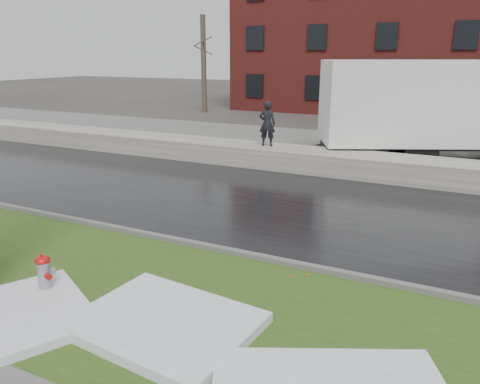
% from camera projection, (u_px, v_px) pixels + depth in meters
% --- Properties ---
extents(ground, '(120.00, 120.00, 0.00)m').
position_uv_depth(ground, '(170.00, 267.00, 9.14)').
color(ground, '#47423D').
rests_on(ground, ground).
extents(verge, '(60.00, 4.50, 0.04)m').
position_uv_depth(verge, '(129.00, 294.00, 8.06)').
color(verge, '#274517').
rests_on(verge, ground).
extents(road, '(60.00, 7.00, 0.03)m').
position_uv_depth(road, '(262.00, 202.00, 13.01)').
color(road, black).
rests_on(road, ground).
extents(parking_lot, '(60.00, 9.00, 0.03)m').
position_uv_depth(parking_lot, '(339.00, 149.00, 20.33)').
color(parking_lot, slate).
rests_on(parking_lot, ground).
extents(curb, '(60.00, 0.15, 0.14)m').
position_uv_depth(curb, '(196.00, 245.00, 9.98)').
color(curb, slate).
rests_on(curb, ground).
extents(snowbank, '(60.00, 1.60, 0.75)m').
position_uv_depth(snowbank, '(309.00, 160.00, 16.53)').
color(snowbank, '#BBB7AB').
rests_on(snowbank, ground).
extents(brick_building, '(26.00, 12.00, 10.00)m').
position_uv_depth(brick_building, '(434.00, 38.00, 32.72)').
color(brick_building, maroon).
rests_on(brick_building, ground).
extents(bg_tree_left, '(1.40, 1.62, 6.50)m').
position_uv_depth(bg_tree_left, '(204.00, 63.00, 32.19)').
color(bg_tree_left, brown).
rests_on(bg_tree_left, ground).
extents(bg_tree_center, '(1.40, 1.62, 6.50)m').
position_uv_depth(bg_tree_center, '(305.00, 63.00, 33.11)').
color(bg_tree_center, brown).
rests_on(bg_tree_center, ground).
extents(fire_hydrant, '(0.37, 0.34, 0.75)m').
position_uv_depth(fire_hydrant, '(44.00, 273.00, 7.88)').
color(fire_hydrant, '#929599').
rests_on(fire_hydrant, verge).
extents(box_truck, '(11.05, 6.43, 3.78)m').
position_uv_depth(box_truck, '(438.00, 110.00, 17.09)').
color(box_truck, black).
rests_on(box_truck, ground).
extents(worker, '(0.67, 0.52, 1.62)m').
position_uv_depth(worker, '(267.00, 124.00, 16.88)').
color(worker, black).
rests_on(worker, snowbank).
extents(snow_patch_near, '(2.78, 2.24, 0.16)m').
position_uv_depth(snow_patch_near, '(165.00, 323.00, 7.00)').
color(snow_patch_near, white).
rests_on(snow_patch_near, verge).
extents(snow_patch_far, '(2.69, 2.45, 0.14)m').
position_uv_depth(snow_patch_far, '(32.00, 312.00, 7.33)').
color(snow_patch_far, white).
rests_on(snow_patch_far, verge).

